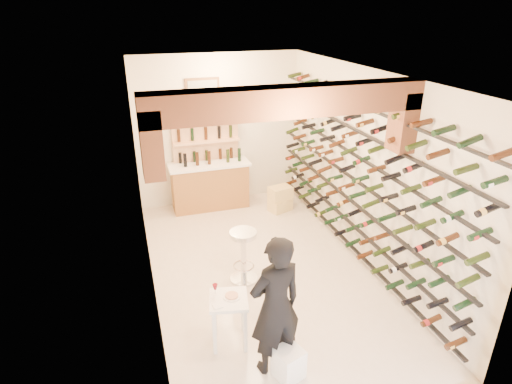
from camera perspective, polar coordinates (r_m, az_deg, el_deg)
The scene contains 11 objects.
ground at distance 7.24m, azimuth 0.72°, elevation -10.38°, with size 6.00×6.00×0.00m, color beige.
room_shell at distance 6.02m, azimuth 1.60°, elevation 6.24°, with size 3.52×6.02×3.21m.
wine_rack at distance 7.09m, azimuth 12.64°, elevation 2.40°, with size 0.32×5.70×2.56m.
back_counter at distance 9.19m, azimuth -6.18°, elevation 1.03°, with size 1.70×0.62×1.29m.
back_shelving at distance 9.19m, azimuth -6.66°, elevation 5.24°, with size 1.40×0.31×2.73m.
tasting_table at distance 5.59m, azimuth -3.69°, elevation -15.02°, with size 0.57×0.57×0.84m.
white_stool at distance 5.43m, azimuth 4.38°, elevation -21.86°, with size 0.31×0.31×0.38m, color white.
person at distance 5.05m, azimuth 2.63°, elevation -15.03°, with size 0.66×0.43×1.81m, color black.
chrome_barstool at distance 6.75m, azimuth -1.69°, elevation -8.05°, with size 0.45×0.45×0.87m.
crate_lower at distance 9.15m, azimuth 3.24°, elevation -1.68°, with size 0.46×0.32×0.27m, color #D9C077.
crate_upper at distance 9.04m, azimuth 3.28°, elevation -0.12°, with size 0.46×0.32×0.27m, color #D9C077.
Camera 1 is at (-1.88, -5.69, 4.07)m, focal length 29.89 mm.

